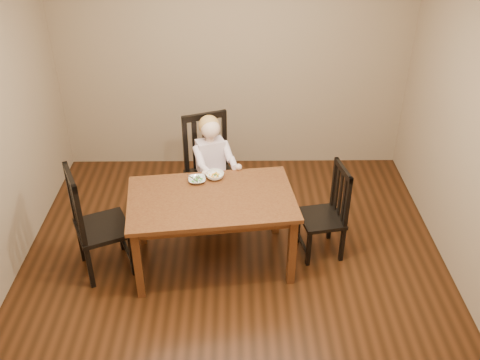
{
  "coord_description": "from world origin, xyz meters",
  "views": [
    {
      "loc": [
        0.02,
        -3.78,
        3.36
      ],
      "look_at": [
        0.06,
        0.25,
        0.82
      ],
      "focal_mm": 40.0,
      "sensor_mm": 36.0,
      "label": 1
    }
  ],
  "objects_px": {
    "dining_table": "(212,205)",
    "chair_right": "(327,213)",
    "chair_left": "(95,224)",
    "chair_child": "(210,170)",
    "bowl_veg": "(215,176)",
    "bowl_peas": "(197,180)",
    "toddler": "(211,159)"
  },
  "relations": [
    {
      "from": "dining_table",
      "to": "bowl_veg",
      "type": "height_order",
      "value": "bowl_veg"
    },
    {
      "from": "chair_left",
      "to": "chair_child",
      "type": "bearing_deg",
      "value": 107.12
    },
    {
      "from": "bowl_peas",
      "to": "bowl_veg",
      "type": "xyz_separation_m",
      "value": [
        0.16,
        0.06,
        0.01
      ]
    },
    {
      "from": "chair_left",
      "to": "bowl_veg",
      "type": "relative_size",
      "value": 6.27
    },
    {
      "from": "dining_table",
      "to": "chair_right",
      "type": "relative_size",
      "value": 1.68
    },
    {
      "from": "chair_left",
      "to": "bowl_veg",
      "type": "xyz_separation_m",
      "value": [
        1.05,
        0.41,
        0.24
      ]
    },
    {
      "from": "chair_right",
      "to": "bowl_peas",
      "type": "xyz_separation_m",
      "value": [
        -1.2,
        0.1,
        0.31
      ]
    },
    {
      "from": "chair_left",
      "to": "dining_table",
      "type": "bearing_deg",
      "value": 70.49
    },
    {
      "from": "chair_right",
      "to": "chair_child",
      "type": "bearing_deg",
      "value": 49.38
    },
    {
      "from": "chair_left",
      "to": "bowl_peas",
      "type": "distance_m",
      "value": 0.98
    },
    {
      "from": "toddler",
      "to": "chair_child",
      "type": "bearing_deg",
      "value": -90.0
    },
    {
      "from": "dining_table",
      "to": "chair_left",
      "type": "distance_m",
      "value": 1.04
    },
    {
      "from": "dining_table",
      "to": "chair_right",
      "type": "distance_m",
      "value": 1.09
    },
    {
      "from": "chair_child",
      "to": "chair_left",
      "type": "xyz_separation_m",
      "value": [
        -0.98,
        -0.88,
        -0.02
      ]
    },
    {
      "from": "bowl_veg",
      "to": "dining_table",
      "type": "bearing_deg",
      "value": -94.06
    },
    {
      "from": "dining_table",
      "to": "bowl_peas",
      "type": "xyz_separation_m",
      "value": [
        -0.14,
        0.25,
        0.1
      ]
    },
    {
      "from": "bowl_peas",
      "to": "bowl_veg",
      "type": "height_order",
      "value": "bowl_veg"
    },
    {
      "from": "bowl_veg",
      "to": "chair_child",
      "type": "bearing_deg",
      "value": 98.39
    },
    {
      "from": "chair_right",
      "to": "dining_table",
      "type": "bearing_deg",
      "value": 87.24
    },
    {
      "from": "chair_right",
      "to": "bowl_veg",
      "type": "xyz_separation_m",
      "value": [
        -1.04,
        0.17,
        0.31
      ]
    },
    {
      "from": "chair_child",
      "to": "bowl_veg",
      "type": "distance_m",
      "value": 0.52
    },
    {
      "from": "chair_child",
      "to": "toddler",
      "type": "relative_size",
      "value": 1.8
    },
    {
      "from": "chair_left",
      "to": "chair_right",
      "type": "distance_m",
      "value": 2.1
    },
    {
      "from": "toddler",
      "to": "chair_left",
      "type": "bearing_deg",
      "value": 19.88
    },
    {
      "from": "chair_left",
      "to": "chair_right",
      "type": "relative_size",
      "value": 1.16
    },
    {
      "from": "dining_table",
      "to": "bowl_veg",
      "type": "xyz_separation_m",
      "value": [
        0.02,
        0.32,
        0.11
      ]
    },
    {
      "from": "chair_right",
      "to": "bowl_peas",
      "type": "relative_size",
      "value": 5.9
    },
    {
      "from": "bowl_peas",
      "to": "dining_table",
      "type": "bearing_deg",
      "value": -61.22
    },
    {
      "from": "chair_child",
      "to": "chair_right",
      "type": "xyz_separation_m",
      "value": [
        1.11,
        -0.64,
        -0.09
      ]
    },
    {
      "from": "chair_right",
      "to": "bowl_peas",
      "type": "height_order",
      "value": "chair_right"
    },
    {
      "from": "chair_right",
      "to": "toddler",
      "type": "relative_size",
      "value": 1.5
    },
    {
      "from": "chair_child",
      "to": "chair_left",
      "type": "bearing_deg",
      "value": 22.18
    }
  ]
}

